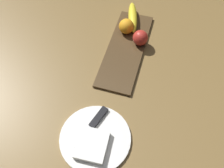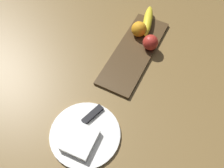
% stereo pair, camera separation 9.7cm
% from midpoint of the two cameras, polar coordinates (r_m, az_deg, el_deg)
% --- Properties ---
extents(ground_plane, '(2.40, 2.40, 0.00)m').
position_cam_midpoint_polar(ground_plane, '(1.15, -0.28, 9.38)').
color(ground_plane, brown).
extents(fruit_tray, '(0.44, 0.15, 0.01)m').
position_cam_midpoint_polar(fruit_tray, '(1.11, 0.55, 7.54)').
color(fruit_tray, '#4B361F').
rests_on(fruit_tray, ground_plane).
extents(apple, '(0.07, 0.07, 0.07)m').
position_cam_midpoint_polar(apple, '(1.11, 3.86, 10.14)').
color(apple, '#B02A21').
rests_on(apple, fruit_tray).
extents(banana, '(0.20, 0.09, 0.04)m').
position_cam_midpoint_polar(banana, '(1.21, 2.30, 14.51)').
color(banana, yellow).
rests_on(banana, fruit_tray).
extents(orange_near_apple, '(0.07, 0.07, 0.07)m').
position_cam_midpoint_polar(orange_near_apple, '(1.15, 0.78, 12.57)').
color(orange_near_apple, orange).
rests_on(orange_near_apple, fruit_tray).
extents(dinner_plate, '(0.25, 0.25, 0.01)m').
position_cam_midpoint_polar(dinner_plate, '(0.92, -6.84, -12.17)').
color(dinner_plate, white).
rests_on(dinner_plate, ground_plane).
extents(folded_napkin, '(0.12, 0.11, 0.02)m').
position_cam_midpoint_polar(folded_napkin, '(0.89, -7.66, -13.59)').
color(folded_napkin, white).
rests_on(folded_napkin, dinner_plate).
extents(knife, '(0.18, 0.08, 0.01)m').
position_cam_midpoint_polar(knife, '(0.93, -6.55, -8.35)').
color(knife, silver).
rests_on(knife, dinner_plate).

